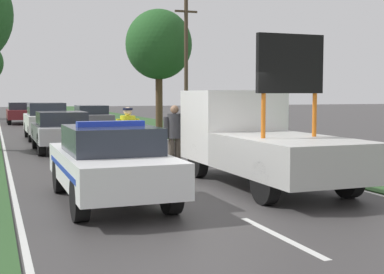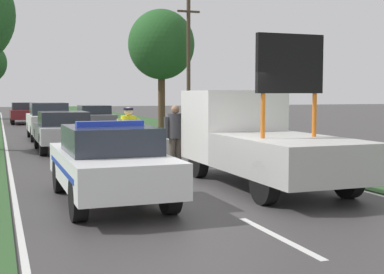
# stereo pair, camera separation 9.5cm
# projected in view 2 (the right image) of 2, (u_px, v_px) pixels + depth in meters

# --- Properties ---
(ground_plane) EXTENTS (160.00, 160.00, 0.00)m
(ground_plane) POSITION_uv_depth(u_px,v_px,m) (206.00, 200.00, 10.42)
(ground_plane) COLOR #3D3A3A
(lane_markings) EXTENTS (7.13, 68.04, 0.01)m
(lane_markings) POSITION_uv_depth(u_px,v_px,m) (74.00, 133.00, 28.39)
(lane_markings) COLOR silver
(lane_markings) RESTS_ON ground
(grass_verge_right) EXTENTS (4.84, 120.00, 0.03)m
(grass_verge_right) POSITION_uv_depth(u_px,v_px,m) (177.00, 129.00, 31.21)
(grass_verge_right) COLOR #2D5128
(grass_verge_right) RESTS_ON ground
(police_car) EXTENTS (1.81, 4.51, 1.56)m
(police_car) POSITION_uv_depth(u_px,v_px,m) (109.00, 162.00, 10.17)
(police_car) COLOR white
(police_car) RESTS_ON ground
(work_truck) EXTENTS (2.10, 5.55, 3.28)m
(work_truck) POSITION_uv_depth(u_px,v_px,m) (256.00, 138.00, 12.31)
(work_truck) COLOR white
(work_truck) RESTS_ON ground
(road_barrier) EXTENTS (2.69, 0.08, 1.09)m
(road_barrier) POSITION_uv_depth(u_px,v_px,m) (137.00, 137.00, 14.58)
(road_barrier) COLOR black
(road_barrier) RESTS_ON ground
(police_officer) EXTENTS (0.62, 0.39, 1.73)m
(police_officer) POSITION_uv_depth(u_px,v_px,m) (129.00, 134.00, 13.95)
(police_officer) COLOR #191E38
(police_officer) RESTS_ON ground
(pedestrian_civilian) EXTENTS (0.63, 0.40, 1.77)m
(pedestrian_civilian) POSITION_uv_depth(u_px,v_px,m) (175.00, 132.00, 14.40)
(pedestrian_civilian) COLOR brown
(pedestrian_civilian) RESTS_ON ground
(traffic_cone_near_police) EXTENTS (0.47, 0.47, 0.65)m
(traffic_cone_near_police) POSITION_uv_depth(u_px,v_px,m) (145.00, 153.00, 15.76)
(traffic_cone_near_police) COLOR black
(traffic_cone_near_police) RESTS_ON ground
(traffic_cone_centre_front) EXTENTS (0.42, 0.42, 0.58)m
(traffic_cone_centre_front) POSITION_uv_depth(u_px,v_px,m) (93.00, 167.00, 13.09)
(traffic_cone_centre_front) COLOR black
(traffic_cone_centre_front) RESTS_ON ground
(traffic_cone_near_truck) EXTENTS (0.49, 0.49, 0.68)m
(traffic_cone_near_truck) POSITION_uv_depth(u_px,v_px,m) (90.00, 155.00, 15.29)
(traffic_cone_near_truck) COLOR black
(traffic_cone_near_truck) RESTS_ON ground
(queued_car_sedan_silver) EXTENTS (1.86, 4.24, 1.43)m
(queued_car_sedan_silver) POSITION_uv_depth(u_px,v_px,m) (63.00, 130.00, 19.30)
(queued_car_sedan_silver) COLOR #B2B2B7
(queued_car_sedan_silver) RESTS_ON ground
(queued_car_van_white) EXTENTS (1.77, 4.44, 1.67)m
(queued_car_van_white) POSITION_uv_depth(u_px,v_px,m) (49.00, 120.00, 24.44)
(queued_car_van_white) COLOR silver
(queued_car_van_white) RESTS_ON ground
(queued_car_suv_grey) EXTENTS (1.92, 4.54, 1.39)m
(queued_car_suv_grey) POSITION_uv_depth(u_px,v_px,m) (94.00, 117.00, 31.80)
(queued_car_suv_grey) COLOR slate
(queued_car_suv_grey) RESTS_ON ground
(queued_car_wagon_maroon) EXTENTS (1.87, 4.46, 1.47)m
(queued_car_wagon_maroon) POSITION_uv_depth(u_px,v_px,m) (24.00, 113.00, 37.21)
(queued_car_wagon_maroon) COLOR maroon
(queued_car_wagon_maroon) RESTS_ON ground
(roadside_tree_mid_right) EXTENTS (3.66, 3.66, 6.71)m
(roadside_tree_mid_right) POSITION_uv_depth(u_px,v_px,m) (161.00, 45.00, 29.40)
(roadside_tree_mid_right) COLOR #4C3823
(roadside_tree_mid_right) RESTS_ON ground
(utility_pole) EXTENTS (1.20, 0.20, 6.97)m
(utility_pole) POSITION_uv_depth(u_px,v_px,m) (189.00, 64.00, 27.52)
(utility_pole) COLOR #473828
(utility_pole) RESTS_ON ground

